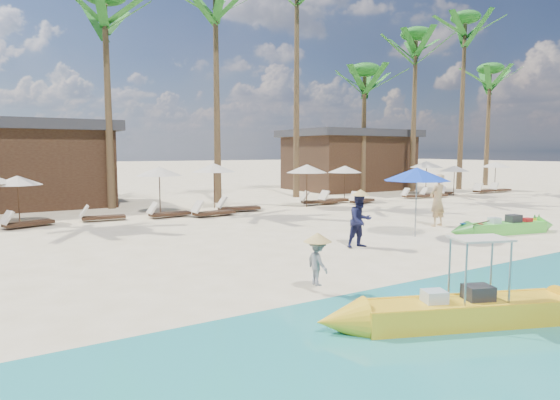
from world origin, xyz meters
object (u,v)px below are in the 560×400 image
tourist (437,200)px  blue_umbrella (417,174)px  green_canoe (504,227)px  yellow_canoe (465,311)px

tourist → blue_umbrella: blue_umbrella is taller
green_canoe → blue_umbrella: size_ratio=2.17×
tourist → blue_umbrella: bearing=20.3°
green_canoe → tourist: (-0.70, 2.28, 0.77)m
green_canoe → tourist: size_ratio=2.52×
yellow_canoe → tourist: size_ratio=2.69×
yellow_canoe → tourist: bearing=63.9°
green_canoe → yellow_canoe: bearing=-138.3°
green_canoe → blue_umbrella: (-3.03, 1.16, 1.84)m
blue_umbrella → tourist: bearing=25.7°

